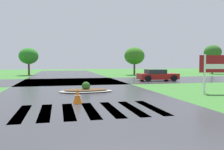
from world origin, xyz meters
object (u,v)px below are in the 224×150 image
Objects in this scene: median_island at (86,90)px; traffic_cone at (77,96)px; estate_billboard at (223,66)px; car_silver_hatch at (157,75)px.

traffic_cone is (-0.89, -4.23, 0.21)m from median_island.
car_silver_hatch is (0.01, 10.18, -1.16)m from estate_billboard.
median_island is at bearing -2.31° from estate_billboard.
median_island is at bearing 78.05° from traffic_cone.
car_silver_hatch reaches higher than median_island.
estate_billboard reaches higher than car_silver_hatch.
estate_billboard reaches higher than median_island.
median_island is 0.85× the size of car_silver_hatch.
car_silver_hatch is at bearing 51.87° from traffic_cone.
traffic_cone is at bearing 24.85° from estate_billboard.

